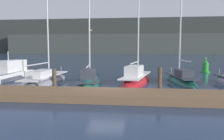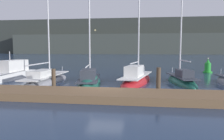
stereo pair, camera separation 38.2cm
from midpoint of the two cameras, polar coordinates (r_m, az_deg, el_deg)
name	(u,v)px [view 1 (the left image)]	position (r m, az deg, el deg)	size (l,w,h in m)	color
ground_plane	(106,92)	(15.17, -2.21, -5.77)	(400.00, 400.00, 0.00)	navy
dock	(102,95)	(13.16, -3.59, -6.54)	(42.89, 2.80, 0.45)	brown
mooring_pile_2	(54,81)	(15.62, -15.49, -2.67)	(0.28, 0.28, 1.60)	#4C3D2D
mooring_pile_3	(160,81)	(14.52, 11.59, -2.83)	(0.28, 0.28, 1.78)	#4C3D2D
motorboat_berth_3	(9,77)	(23.23, -25.78, -1.58)	(3.00, 6.34, 3.35)	white
sailboat_berth_4	(46,81)	(19.92, -17.44, -2.86)	(1.97, 8.47, 12.04)	gray
sailboat_berth_5	(89,83)	(18.41, -6.52, -3.38)	(2.89, 7.17, 10.97)	#195647
sailboat_berth_6	(136,81)	(19.32, 5.77, -2.77)	(3.40, 8.08, 12.34)	red
sailboat_berth_7	(181,82)	(19.82, 17.02, -2.92)	(2.48, 6.24, 9.84)	#195647
channel_buoy	(205,67)	(29.62, 22.88, 0.71)	(1.09, 1.09, 1.85)	green
hillside_backdrop	(135,38)	(127.09, 5.92, 8.35)	(240.00, 23.00, 19.60)	#333833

